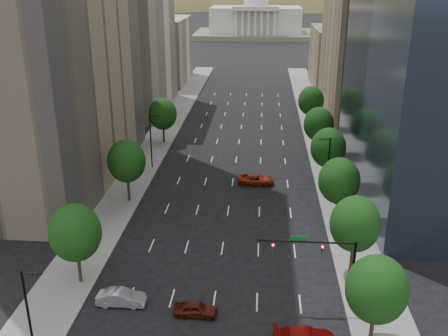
% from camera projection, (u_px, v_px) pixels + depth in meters
% --- Properties ---
extents(sidewalk_left, '(6.00, 200.00, 0.15)m').
position_uv_depth(sidewalk_left, '(133.00, 179.00, 78.38)').
color(sidewalk_left, slate).
rests_on(sidewalk_left, ground).
extents(sidewalk_right, '(6.00, 200.00, 0.15)m').
position_uv_depth(sidewalk_right, '(335.00, 185.00, 76.18)').
color(sidewalk_right, slate).
rests_on(sidewalk_right, ground).
extents(midrise_cream_left, '(14.00, 30.00, 35.00)m').
position_uv_depth(midrise_cream_left, '(133.00, 32.00, 112.82)').
color(midrise_cream_left, beige).
rests_on(midrise_cream_left, ground).
extents(filler_left, '(14.00, 26.00, 18.00)m').
position_uv_depth(filler_left, '(163.00, 50.00, 146.59)').
color(filler_left, beige).
rests_on(filler_left, ground).
extents(parking_tan_right, '(14.00, 30.00, 30.00)m').
position_uv_depth(parking_tan_right, '(362.00, 48.00, 107.38)').
color(parking_tan_right, '#8C7759').
rests_on(parking_tan_right, ground).
extents(filler_right, '(14.00, 26.00, 16.00)m').
position_uv_depth(filler_right, '(338.00, 57.00, 140.61)').
color(filler_right, '#8C7759').
rests_on(filler_right, ground).
extents(tree_right_0, '(5.20, 5.20, 8.39)m').
position_uv_depth(tree_right_0, '(377.00, 289.00, 41.81)').
color(tree_right_0, '#382316').
rests_on(tree_right_0, ground).
extents(tree_right_1, '(5.20, 5.20, 8.75)m').
position_uv_depth(tree_right_1, '(355.00, 224.00, 51.92)').
color(tree_right_1, '#382316').
rests_on(tree_right_1, ground).
extents(tree_right_2, '(5.20, 5.20, 8.61)m').
position_uv_depth(tree_right_2, '(339.00, 181.00, 63.14)').
color(tree_right_2, '#382316').
rests_on(tree_right_2, ground).
extents(tree_right_3, '(5.20, 5.20, 8.89)m').
position_uv_depth(tree_right_3, '(328.00, 148.00, 74.20)').
color(tree_right_3, '#382316').
rests_on(tree_right_3, ground).
extents(tree_right_4, '(5.20, 5.20, 8.46)m').
position_uv_depth(tree_right_4, '(319.00, 124.00, 87.39)').
color(tree_right_4, '#382316').
rests_on(tree_right_4, ground).
extents(tree_right_5, '(5.20, 5.20, 8.75)m').
position_uv_depth(tree_right_5, '(311.00, 101.00, 102.17)').
color(tree_right_5, '#382316').
rests_on(tree_right_5, ground).
extents(tree_left_0, '(5.20, 5.20, 8.75)m').
position_uv_depth(tree_left_0, '(75.00, 233.00, 50.18)').
color(tree_left_0, '#382316').
rests_on(tree_left_0, ground).
extents(tree_left_1, '(5.20, 5.20, 8.97)m').
position_uv_depth(tree_left_1, '(127.00, 161.00, 68.72)').
color(tree_left_1, '#382316').
rests_on(tree_left_1, ground).
extents(tree_left_2, '(5.20, 5.20, 8.68)m').
position_uv_depth(tree_left_2, '(163.00, 114.00, 93.02)').
color(tree_left_2, '#382316').
rests_on(tree_left_2, ground).
extents(streetlight_rn, '(1.70, 0.20, 9.00)m').
position_uv_depth(streetlight_rn, '(328.00, 166.00, 69.96)').
color(streetlight_rn, black).
rests_on(streetlight_rn, ground).
extents(streetlight_ls, '(1.70, 0.20, 9.00)m').
position_uv_depth(streetlight_ls, '(30.00, 317.00, 39.30)').
color(streetlight_ls, black).
rests_on(streetlight_ls, ground).
extents(streetlight_ln, '(1.70, 0.20, 9.00)m').
position_uv_depth(streetlight_ln, '(151.00, 140.00, 81.18)').
color(streetlight_ln, black).
rests_on(streetlight_ln, ground).
extents(traffic_signal, '(9.12, 0.40, 7.38)m').
position_uv_depth(traffic_signal, '(327.00, 258.00, 46.78)').
color(traffic_signal, black).
rests_on(traffic_signal, ground).
extents(capitol, '(60.00, 40.00, 35.20)m').
position_uv_depth(capitol, '(256.00, 19.00, 250.79)').
color(capitol, '#596647').
rests_on(capitol, ground).
extents(foothills, '(720.00, 413.00, 263.00)m').
position_uv_depth(foothills, '(290.00, 36.00, 590.42)').
color(foothills, olive).
rests_on(foothills, ground).
extents(car_maroon, '(4.10, 1.68, 1.39)m').
position_uv_depth(car_maroon, '(196.00, 309.00, 46.93)').
color(car_maroon, '#43120B').
rests_on(car_maroon, ground).
extents(car_silver, '(4.70, 1.68, 1.54)m').
position_uv_depth(car_silver, '(121.00, 298.00, 48.45)').
color(car_silver, '#96969B').
rests_on(car_silver, ground).
extents(car_red_far, '(5.49, 2.71, 1.50)m').
position_uv_depth(car_red_far, '(256.00, 179.00, 76.33)').
color(car_red_far, maroon).
rests_on(car_red_far, ground).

